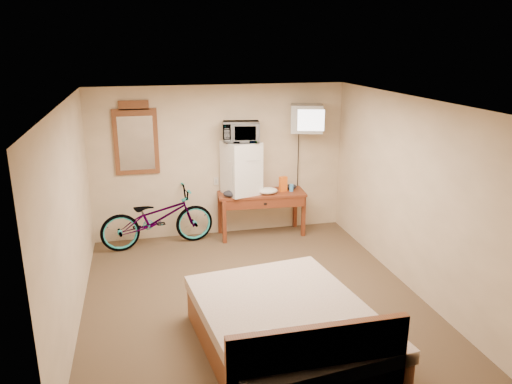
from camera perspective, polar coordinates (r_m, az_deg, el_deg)
room at (r=6.11m, az=-0.59°, el=-1.32°), size 4.60×4.64×2.50m
desk at (r=8.29m, az=0.68°, el=-0.84°), size 1.48×0.66×0.75m
mini_fridge at (r=8.13m, az=-1.68°, el=2.78°), size 0.66×0.64×0.86m
microwave at (r=8.01m, az=-1.72°, el=6.89°), size 0.64×0.48×0.32m
snack_bag at (r=8.33m, az=3.12°, el=0.93°), size 0.14×0.10×0.25m
blue_cup at (r=8.35m, az=4.07°, el=0.49°), size 0.07×0.07×0.12m
cloth_cream at (r=8.19m, az=1.33°, el=0.14°), size 0.33×0.26×0.10m
cloth_dark_a at (r=8.05m, az=-2.77°, el=-0.17°), size 0.28×0.21×0.11m
cloth_dark_b at (r=8.48m, az=4.03°, el=0.62°), size 0.19×0.15×0.09m
crt_television at (r=8.22m, az=5.79°, el=8.38°), size 0.61×0.65×0.44m
wall_mirror at (r=8.07m, az=-13.56°, el=5.89°), size 0.69×0.04×1.16m
bicycle at (r=8.08m, az=-11.20°, el=-2.91°), size 1.86×0.87×0.94m
bed at (r=5.34m, az=3.64°, el=-15.63°), size 1.90×2.36×0.90m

